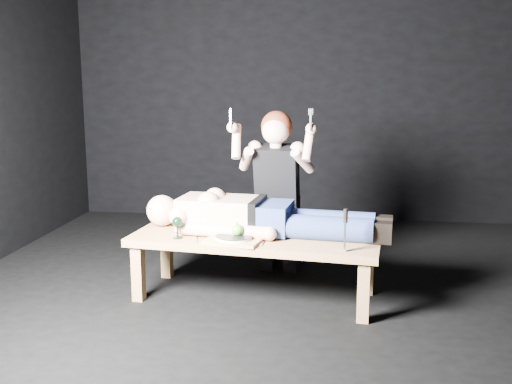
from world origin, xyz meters
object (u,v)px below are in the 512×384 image
goblet (177,228)px  serving_tray (234,240)px  lying_man (266,213)px  kneeling_woman (279,191)px  table (255,267)px  carving_knife (345,230)px

goblet → serving_tray: bearing=-5.5°
lying_man → serving_tray: 0.35m
kneeling_woman → goblet: size_ratio=8.78×
table → lying_man: size_ratio=0.90×
table → carving_knife: bearing=-20.0°
goblet → carving_knife: 1.14m
lying_man → carving_knife: 0.67m
carving_knife → table: bearing=160.0°
serving_tray → carving_knife: 0.75m
carving_knife → serving_tray: bearing=176.5°
kneeling_woman → carving_knife: (0.50, -0.87, -0.08)m
lying_man → kneeling_woman: 0.48m
goblet → kneeling_woman: bearing=48.2°
kneeling_woman → carving_knife: 1.01m
serving_tray → goblet: bearing=174.5°
lying_man → serving_tray: size_ratio=5.20×
serving_tray → carving_knife: bearing=-10.1°
table → goblet: bearing=-158.5°
kneeling_woman → serving_tray: kneeling_woman is taller
serving_tray → goblet: size_ratio=2.41×
kneeling_woman → goblet: kneeling_woman is taller
lying_man → goblet: bearing=-152.1°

